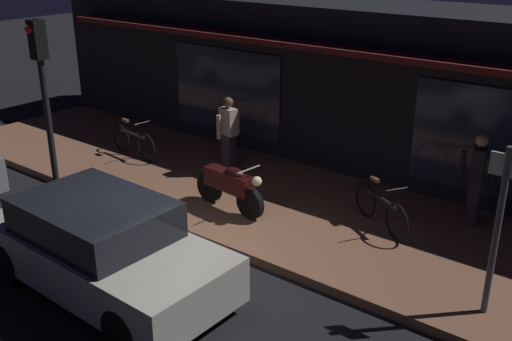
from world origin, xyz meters
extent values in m
plane|color=black|center=(0.00, 0.00, 0.00)|extent=(60.00, 60.00, 0.00)
cube|color=brown|center=(0.00, 3.00, 0.07)|extent=(18.00, 4.00, 0.15)
cube|color=black|center=(0.00, 6.40, 1.80)|extent=(18.00, 2.80, 3.60)
cube|color=#262838|center=(-3.20, 4.98, 1.50)|extent=(3.20, 0.04, 2.00)
cube|color=#262838|center=(3.20, 4.98, 1.50)|extent=(3.20, 0.04, 2.00)
cube|color=#591919|center=(0.00, 4.75, 2.85)|extent=(16.20, 0.50, 0.12)
cylinder|color=black|center=(-1.24, 2.17, 0.45)|extent=(0.61, 0.18, 0.60)
cylinder|color=black|center=(-0.15, 2.06, 0.45)|extent=(0.61, 0.18, 0.60)
cube|color=black|center=(-0.69, 2.12, 0.73)|extent=(1.12, 0.39, 0.36)
ellipsoid|color=black|center=(-0.54, 2.10, 0.93)|extent=(0.46, 0.28, 0.20)
sphere|color=#F9EDB7|center=(0.02, 2.04, 0.93)|extent=(0.18, 0.18, 0.18)
cylinder|color=gray|center=(-0.18, 2.06, 1.10)|extent=(0.09, 0.55, 0.03)
torus|color=black|center=(1.45, 3.44, 0.48)|extent=(0.59, 0.37, 0.66)
torus|color=black|center=(2.31, 2.93, 0.48)|extent=(0.59, 0.37, 0.66)
cube|color=black|center=(1.88, 3.18, 0.70)|extent=(0.79, 0.50, 0.06)
cube|color=brown|center=(1.67, 3.31, 0.97)|extent=(0.21, 0.17, 0.06)
cylinder|color=black|center=(2.24, 2.97, 1.05)|extent=(0.24, 0.37, 0.02)
torus|color=black|center=(-4.85, 3.03, 0.48)|extent=(0.66, 0.11, 0.66)
torus|color=black|center=(-3.85, 2.92, 0.48)|extent=(0.66, 0.11, 0.66)
cube|color=black|center=(-4.35, 2.97, 0.70)|extent=(0.90, 0.13, 0.06)
cube|color=brown|center=(-4.60, 3.00, 0.97)|extent=(0.21, 0.10, 0.06)
cylinder|color=black|center=(-3.93, 2.93, 1.05)|extent=(0.07, 0.42, 0.02)
cube|color=#28232D|center=(-1.96, 3.60, 0.57)|extent=(0.31, 0.25, 0.85)
cube|color=#B2AD9E|center=(-1.96, 3.60, 1.29)|extent=(0.41, 0.29, 0.58)
sphere|color=brown|center=(-1.96, 3.60, 1.71)|extent=(0.22, 0.22, 0.22)
cylinder|color=#B2AD9E|center=(-1.91, 3.85, 1.22)|extent=(0.11, 0.11, 0.52)
cylinder|color=#B2AD9E|center=(-2.00, 3.34, 1.22)|extent=(0.11, 0.11, 0.52)
cube|color=#28232D|center=(3.10, 4.34, 0.57)|extent=(0.26, 0.32, 0.85)
cube|color=black|center=(3.10, 4.34, 1.29)|extent=(0.30, 0.42, 0.58)
sphere|color=tan|center=(3.10, 4.34, 1.71)|extent=(0.22, 0.22, 0.22)
cylinder|color=black|center=(2.84, 4.28, 1.22)|extent=(0.11, 0.11, 0.52)
cylinder|color=black|center=(3.35, 4.40, 1.22)|extent=(0.11, 0.11, 0.52)
cylinder|color=#47474C|center=(4.20, 1.76, 1.35)|extent=(0.09, 0.09, 2.40)
cube|color=beige|center=(4.20, 1.76, 2.30)|extent=(0.44, 0.03, 0.30)
cylinder|color=black|center=(-3.64, 0.41, 1.80)|extent=(0.12, 0.12, 3.60)
cube|color=black|center=(-3.64, 0.41, 3.25)|extent=(0.24, 0.24, 0.70)
sphere|color=red|center=(-3.64, 0.28, 3.45)|extent=(0.16, 0.16, 0.16)
cylinder|color=black|center=(0.84, -0.16, 0.32)|extent=(0.64, 0.23, 0.64)
cylinder|color=black|center=(0.81, -1.72, 0.32)|extent=(0.64, 0.23, 0.64)
cylinder|color=black|center=(-1.86, -0.10, 0.32)|extent=(0.64, 0.23, 0.64)
cylinder|color=black|center=(-1.89, -1.66, 0.32)|extent=(0.64, 0.23, 0.64)
cube|color=#9E998E|center=(-0.53, -0.91, 0.55)|extent=(4.14, 1.85, 0.68)
cube|color=black|center=(-0.68, -0.91, 1.10)|extent=(2.23, 1.65, 0.64)
camera|label=1|loc=(5.97, -5.62, 4.97)|focal=41.84mm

